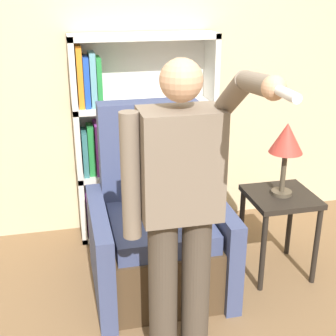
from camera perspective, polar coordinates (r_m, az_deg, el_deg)
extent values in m
cube|color=beige|center=(3.62, -3.39, 13.80)|extent=(8.00, 0.06, 2.80)
cube|color=silver|center=(3.53, -10.98, 2.92)|extent=(0.04, 0.28, 1.56)
cube|color=silver|center=(3.70, 5.07, 4.10)|extent=(0.04, 0.28, 1.56)
cube|color=silver|center=(3.71, -3.15, 4.18)|extent=(1.06, 0.01, 1.56)
cube|color=silver|center=(3.88, -2.57, -7.18)|extent=(1.06, 0.28, 0.04)
cube|color=silver|center=(3.67, -2.70, -0.31)|extent=(1.06, 0.28, 0.04)
cube|color=silver|center=(3.51, -2.85, 7.60)|extent=(1.06, 0.28, 0.04)
cube|color=silver|center=(3.42, -3.01, 15.76)|extent=(1.06, 0.28, 0.04)
cube|color=purple|center=(3.75, -9.63, -5.31)|extent=(0.04, 0.18, 0.34)
cube|color=purple|center=(3.74, -8.85, -4.76)|extent=(0.06, 0.22, 0.41)
cube|color=black|center=(3.76, -8.08, -5.17)|extent=(0.04, 0.18, 0.34)
cube|color=red|center=(3.74, -7.40, -4.54)|extent=(0.04, 0.20, 0.42)
cube|color=#9E7A47|center=(3.76, -6.64, -4.94)|extent=(0.04, 0.21, 0.36)
cube|color=#337070|center=(3.56, -10.12, 1.90)|extent=(0.04, 0.21, 0.34)
cube|color=#238438|center=(3.55, -9.38, 2.25)|extent=(0.05, 0.17, 0.38)
cube|color=purple|center=(3.55, -8.58, 2.46)|extent=(0.04, 0.21, 0.40)
cube|color=#5B99A8|center=(3.56, -7.85, 2.22)|extent=(0.03, 0.23, 0.36)
cube|color=red|center=(3.57, -7.09, 2.10)|extent=(0.05, 0.18, 0.33)
cube|color=orange|center=(3.41, -10.73, 10.92)|extent=(0.04, 0.20, 0.43)
cube|color=#1E47B2|center=(3.42, -9.95, 10.33)|extent=(0.04, 0.20, 0.35)
cube|color=#5B99A8|center=(3.42, -9.18, 10.60)|extent=(0.04, 0.20, 0.38)
cube|color=#238438|center=(3.43, -8.44, 10.38)|extent=(0.03, 0.19, 0.35)
cube|color=#4C3823|center=(3.11, -1.08, -11.11)|extent=(0.65, 0.74, 0.41)
cube|color=#3D4770|center=(2.94, -0.96, -7.16)|extent=(0.61, 0.62, 0.12)
cube|color=#3D4770|center=(3.18, -2.39, -0.47)|extent=(0.65, 0.16, 0.98)
cube|color=#3D4770|center=(3.02, -8.21, -10.30)|extent=(0.10, 0.82, 0.61)
cube|color=#3D4770|center=(3.15, 5.69, -8.73)|extent=(0.10, 0.82, 0.61)
cylinder|color=#473D33|center=(2.49, -0.61, -14.54)|extent=(0.15, 0.15, 0.83)
cylinder|color=#473D33|center=(2.53, 3.30, -14.01)|extent=(0.15, 0.15, 0.83)
cube|color=#756656|center=(2.18, 1.52, 0.43)|extent=(0.38, 0.24, 0.53)
sphere|color=tan|center=(2.07, 1.62, 10.65)|extent=(0.20, 0.20, 0.20)
cylinder|color=#756656|center=(2.15, -4.58, -1.11)|extent=(0.09, 0.09, 0.62)
cylinder|color=#756656|center=(2.04, 8.07, 8.89)|extent=(0.09, 0.28, 0.23)
cylinder|color=#756656|center=(1.80, 10.99, 10.03)|extent=(0.08, 0.27, 0.10)
sphere|color=tan|center=(1.68, 12.78, 9.50)|extent=(0.09, 0.09, 0.09)
cylinder|color=white|center=(1.60, 14.23, 8.76)|extent=(0.04, 0.15, 0.04)
cube|color=black|center=(3.19, 13.61, -3.42)|extent=(0.43, 0.43, 0.04)
cylinder|color=black|center=(3.10, 11.49, -10.14)|extent=(0.04, 0.04, 0.55)
cylinder|color=black|center=(3.27, 17.61, -9.09)|extent=(0.04, 0.04, 0.55)
cylinder|color=black|center=(3.40, 8.93, -6.97)|extent=(0.04, 0.04, 0.55)
cylinder|color=black|center=(3.55, 14.62, -6.17)|extent=(0.04, 0.04, 0.55)
cylinder|color=#4C4233|center=(3.18, 13.66, -2.92)|extent=(0.14, 0.14, 0.02)
cylinder|color=#4C4233|center=(3.12, 13.89, -0.47)|extent=(0.03, 0.03, 0.27)
cone|color=#B2382D|center=(3.05, 14.28, 3.58)|extent=(0.22, 0.22, 0.19)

